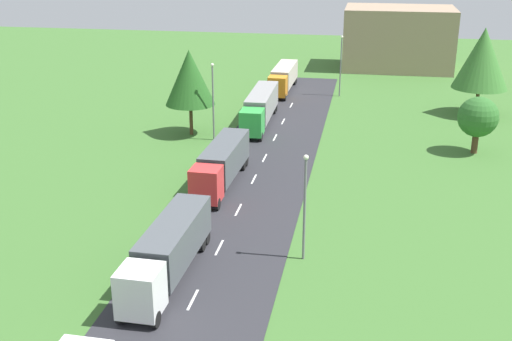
# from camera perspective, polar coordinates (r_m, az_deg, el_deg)

# --- Properties ---
(road) EXTENTS (10.00, 140.00, 0.06)m
(road) POSITION_cam_1_polar(r_m,az_deg,el_deg) (37.28, -7.44, -14.76)
(road) COLOR #2B2B30
(road) RESTS_ON ground
(truck_second) EXTENTS (2.75, 12.18, 3.50)m
(truck_second) POSITION_cam_1_polar(r_m,az_deg,el_deg) (42.31, -7.78, -6.97)
(truck_second) COLOR white
(truck_second) RESTS_ON road
(truck_third) EXTENTS (2.78, 12.14, 3.53)m
(truck_third) POSITION_cam_1_polar(r_m,az_deg,el_deg) (57.32, -3.07, 0.69)
(truck_third) COLOR red
(truck_third) RESTS_ON road
(truck_fourth) EXTENTS (2.76, 14.42, 3.65)m
(truck_fourth) POSITION_cam_1_polar(r_m,az_deg,el_deg) (75.90, 0.38, 5.69)
(truck_fourth) COLOR green
(truck_fourth) RESTS_ON road
(truck_fifth) EXTENTS (2.63, 12.45, 3.42)m
(truck_fifth) POSITION_cam_1_polar(r_m,az_deg,el_deg) (92.45, 2.45, 8.28)
(truck_fifth) COLOR orange
(truck_fifth) RESTS_ON road
(lamppost_second) EXTENTS (0.36, 0.36, 7.68)m
(lamppost_second) POSITION_cam_1_polar(r_m,az_deg,el_deg) (43.50, 4.35, -2.79)
(lamppost_second) COLOR slate
(lamppost_second) RESTS_ON ground
(lamppost_third) EXTENTS (0.36, 0.36, 8.46)m
(lamppost_third) POSITION_cam_1_polar(r_m,az_deg,el_deg) (69.48, -3.83, 6.44)
(lamppost_third) COLOR slate
(lamppost_third) RESTS_ON ground
(lamppost_fourth) EXTENTS (0.36, 0.36, 8.33)m
(lamppost_fourth) POSITION_cam_1_polar(r_m,az_deg,el_deg) (89.73, 7.53, 9.44)
(lamppost_fourth) COLOR slate
(lamppost_fourth) RESTS_ON ground
(tree_oak) EXTENTS (5.49, 5.49, 9.52)m
(tree_oak) POSITION_cam_1_polar(r_m,az_deg,el_deg) (71.30, -5.91, 8.20)
(tree_oak) COLOR #513823
(tree_oak) RESTS_ON ground
(tree_birch) EXTENTS (4.10, 4.10, 5.88)m
(tree_birch) POSITION_cam_1_polar(r_m,az_deg,el_deg) (69.04, 19.09, 4.48)
(tree_birch) COLOR #513823
(tree_birch) RESTS_ON ground
(tree_maple) EXTENTS (6.70, 6.70, 10.74)m
(tree_maple) POSITION_cam_1_polar(r_m,az_deg,el_deg) (83.67, 19.43, 9.36)
(tree_maple) COLOR #513823
(tree_maple) RESTS_ON ground
(distant_building) EXTENTS (17.56, 12.12, 9.96)m
(distant_building) POSITION_cam_1_polar(r_m,az_deg,el_deg) (110.80, 12.49, 11.38)
(distant_building) COLOR #9E846B
(distant_building) RESTS_ON ground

